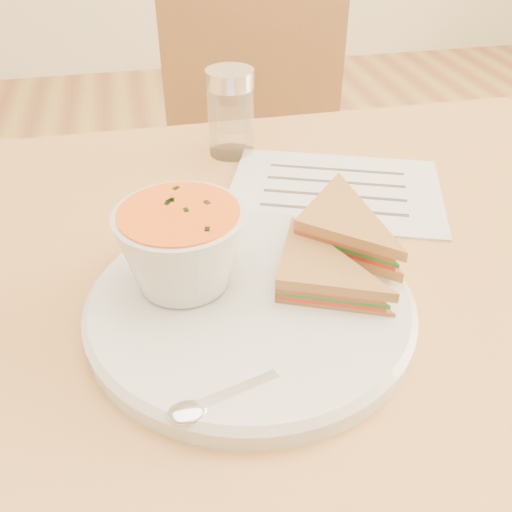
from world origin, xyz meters
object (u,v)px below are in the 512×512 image
object	(u,v)px
plate	(250,306)
condiment_shaker	(231,113)
chair_far	(264,222)
soup_bowl	(182,251)
dining_table	(311,443)

from	to	relation	value
plate	condiment_shaker	size ratio (longest dim) A/B	2.57
chair_far	plate	xyz separation A→B (m)	(-0.16, -0.63, 0.32)
soup_bowl	chair_far	bearing A→B (deg)	69.87
plate	soup_bowl	bearing A→B (deg)	149.96
chair_far	condiment_shaker	xyz separation A→B (m)	(-0.12, -0.29, 0.37)
dining_table	condiment_shaker	bearing A→B (deg)	106.06
dining_table	soup_bowl	world-z (taller)	soup_bowl
dining_table	plate	world-z (taller)	plate
soup_bowl	condiment_shaker	size ratio (longest dim) A/B	1.00
chair_far	condiment_shaker	world-z (taller)	chair_far
dining_table	soup_bowl	distance (m)	0.47
condiment_shaker	dining_table	bearing A→B (deg)	-73.94
chair_far	condiment_shaker	distance (m)	0.48
dining_table	plate	size ratio (longest dim) A/B	3.28
dining_table	chair_far	size ratio (longest dim) A/B	1.14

